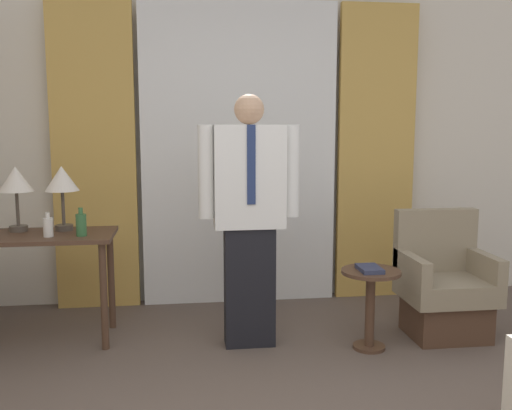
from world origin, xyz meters
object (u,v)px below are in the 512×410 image
Objects in this scene: person at (249,212)px; armchair at (444,289)px; desk at (38,253)px; table_lamp_right at (62,182)px; side_table at (370,296)px; book at (370,269)px; bottle_near_edge at (81,224)px; table_lamp_left at (16,182)px; bottle_by_lamp at (48,227)px.

person is 1.91× the size of armchair.
table_lamp_right is (0.16, 0.14, 0.49)m from desk.
table_lamp_right is at bearing 171.93° from armchair.
side_table is at bearing -11.03° from desk.
book is at bearing -14.92° from person.
bottle_near_edge is at bearing 172.58° from person.
table_lamp_right is at bearing 164.16° from book.
desk is 1.16× the size of armchair.
book is (0.80, -0.21, -0.37)m from person.
person reaches higher than book.
table_lamp_left is 0.45m from bottle_by_lamp.
bottle_near_edge is 2.66m from armchair.
bottle_near_edge is (0.32, -0.10, 0.22)m from desk.
armchair is (1.45, -0.00, -0.61)m from person.
bottle_by_lamp is 1.39m from person.
book reaches higher than side_table.
bottle_by_lamp is 0.18× the size of armchair.
table_lamp_right reaches higher than side_table.
table_lamp_left is 2.16× the size of book.
book is (2.44, -0.60, -0.56)m from table_lamp_left.
person is 1.57m from armchair.
bottle_by_lamp is at bearing 176.85° from armchair.
bottle_near_edge is at bearing 176.60° from armchair.
bottle_by_lamp is 2.23m from book.
armchair is at bearing -3.15° from bottle_by_lamp.
book is (1.96, -0.36, -0.29)m from bottle_near_edge.
table_lamp_right is 1.39m from person.
desk is at bearing -40.34° from table_lamp_left.
person is at bearing -7.42° from bottle_near_edge.
table_lamp_right is at bearing 164.75° from side_table.
desk is at bearing 162.40° from bottle_near_edge.
armchair reaches higher than desk.
bottle_near_edge reaches higher than side_table.
person is at bearing -16.39° from table_lamp_right.
armchair is 0.72m from book.
table_lamp_left reaches higher than armchair.
person is (1.48, -0.25, 0.30)m from desk.
armchair is at bearing 16.80° from side_table.
armchair is (2.60, -0.15, -0.52)m from bottle_near_edge.
desk is 2.26× the size of table_lamp_right.
bottle_by_lamp reaches higher than desk.
armchair is at bearing -0.16° from person.
desk is 4.87× the size of book.
table_lamp_right is 0.38m from bottle_by_lamp.
bottle_by_lamp is at bearing -103.94° from table_lamp_right.
side_table is 0.20m from book.
table_lamp_right reaches higher than armchair.
person is at bearing 179.84° from armchair.
bottle_near_edge is 1.17m from person.
book is (-0.65, -0.21, 0.23)m from armchair.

